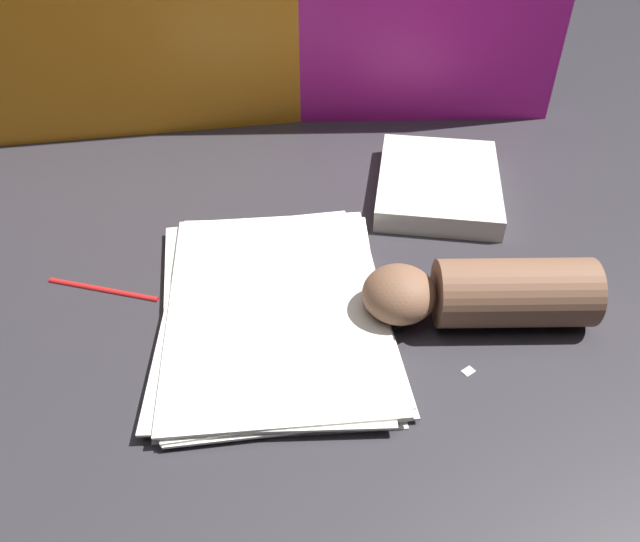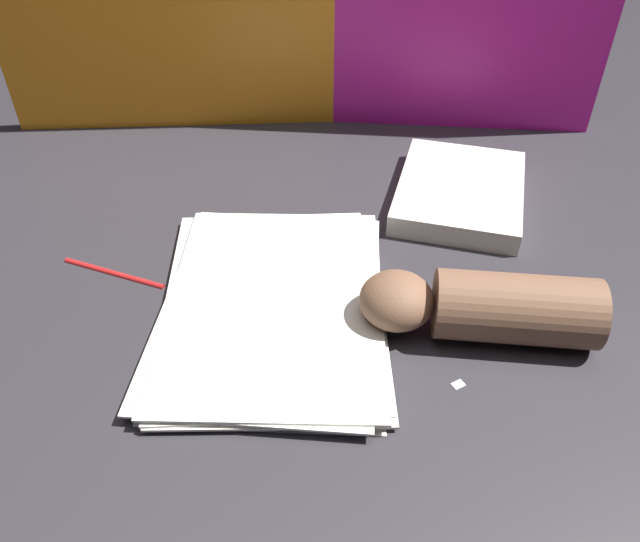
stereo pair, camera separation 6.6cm
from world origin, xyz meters
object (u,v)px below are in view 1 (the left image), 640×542
Objects in this scene: paper_stack at (275,307)px; book_closed at (438,183)px; scissors at (365,303)px; hand_forearm at (483,293)px.

book_closed is (0.26, 0.24, 0.01)m from paper_stack.
hand_forearm reaches higher than scissors.
paper_stack is at bearing -137.27° from book_closed.
hand_forearm is (0.13, -0.04, 0.04)m from scissors.
scissors is (0.11, -0.00, -0.00)m from paper_stack.
book_closed is 0.99× the size of hand_forearm.
paper_stack is 0.24m from hand_forearm.
book_closed is at bearing 42.73° from paper_stack.
paper_stack is 0.36m from book_closed.
book_closed is 0.28m from scissors.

